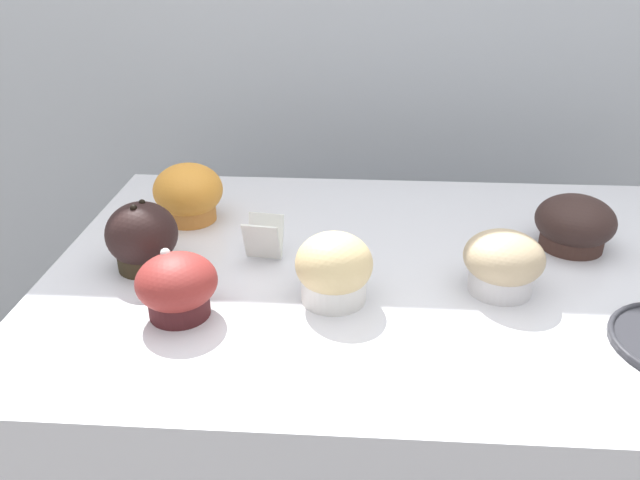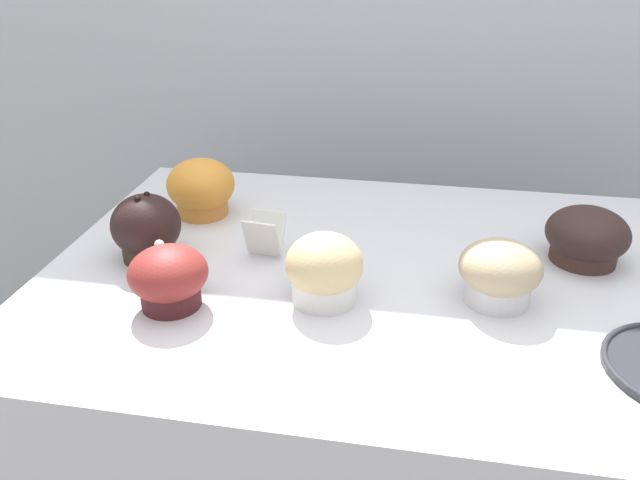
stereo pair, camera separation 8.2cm
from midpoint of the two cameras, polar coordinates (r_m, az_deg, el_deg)
name	(u,v)px [view 2 (the right image)]	position (r m, az deg, el deg)	size (l,w,h in m)	color
wall_back	(428,146)	(1.41, 11.52, 8.39)	(3.20, 0.10, 1.80)	#B2B7BC
muffin_front_center	(171,278)	(0.76, -10.46, -3.50)	(0.10, 0.10, 0.08)	#471B1D
muffin_back_left	(589,237)	(0.94, 25.75, 0.18)	(0.11, 0.11, 0.08)	#402822
muffin_back_right	(149,229)	(0.87, -12.81, 0.89)	(0.10, 0.10, 0.10)	#322818
muffin_front_left	(503,273)	(0.80, 19.22, -2.93)	(0.10, 0.10, 0.08)	silver
muffin_front_right	(327,270)	(0.76, 3.75, -2.84)	(0.10, 0.10, 0.09)	silver
muffin_back_center	(203,188)	(1.00, -8.33, 4.64)	(0.11, 0.11, 0.09)	#CD7D35
price_card	(267,235)	(0.87, -2.15, 0.39)	(0.05, 0.05, 0.06)	white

